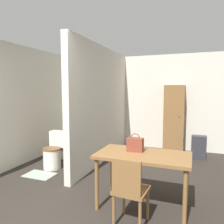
{
  "coord_description": "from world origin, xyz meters",
  "views": [
    {
      "loc": [
        1.47,
        -1.76,
        1.57
      ],
      "look_at": [
        0.13,
        1.79,
        1.19
      ],
      "focal_mm": 35.0,
      "sensor_mm": 36.0,
      "label": 1
    }
  ],
  "objects_px": {
    "toilet": "(54,152)",
    "handbag": "(135,144)",
    "dining_table": "(143,160)",
    "space_heater": "(199,147)",
    "wooden_chair": "(130,189)",
    "wooden_cabinet": "(174,119)"
  },
  "relations": [
    {
      "from": "dining_table",
      "to": "handbag",
      "type": "distance_m",
      "value": 0.23
    },
    {
      "from": "toilet",
      "to": "wooden_cabinet",
      "type": "bearing_deg",
      "value": 42.87
    },
    {
      "from": "space_heater",
      "to": "dining_table",
      "type": "bearing_deg",
      "value": -106.52
    },
    {
      "from": "dining_table",
      "to": "toilet",
      "type": "bearing_deg",
      "value": 156.87
    },
    {
      "from": "dining_table",
      "to": "toilet",
      "type": "distance_m",
      "value": 2.24
    },
    {
      "from": "wooden_chair",
      "to": "toilet",
      "type": "bearing_deg",
      "value": 150.34
    },
    {
      "from": "wooden_chair",
      "to": "wooden_cabinet",
      "type": "bearing_deg",
      "value": 90.72
    },
    {
      "from": "wooden_chair",
      "to": "handbag",
      "type": "distance_m",
      "value": 0.66
    },
    {
      "from": "dining_table",
      "to": "handbag",
      "type": "relative_size",
      "value": 4.85
    },
    {
      "from": "space_heater",
      "to": "wooden_cabinet",
      "type": "bearing_deg",
      "value": 145.95
    },
    {
      "from": "handbag",
      "to": "wooden_cabinet",
      "type": "height_order",
      "value": "wooden_cabinet"
    },
    {
      "from": "dining_table",
      "to": "space_heater",
      "type": "bearing_deg",
      "value": 73.48
    },
    {
      "from": "dining_table",
      "to": "wooden_cabinet",
      "type": "xyz_separation_m",
      "value": [
        0.15,
        2.89,
        0.2
      ]
    },
    {
      "from": "toilet",
      "to": "dining_table",
      "type": "bearing_deg",
      "value": -23.13
    },
    {
      "from": "handbag",
      "to": "toilet",
      "type": "bearing_deg",
      "value": 157.35
    },
    {
      "from": "wooden_chair",
      "to": "space_heater",
      "type": "distance_m",
      "value": 3.06
    },
    {
      "from": "wooden_cabinet",
      "to": "toilet",
      "type": "bearing_deg",
      "value": -137.13
    },
    {
      "from": "wooden_cabinet",
      "to": "handbag",
      "type": "bearing_deg",
      "value": -95.6
    },
    {
      "from": "space_heater",
      "to": "wooden_chair",
      "type": "bearing_deg",
      "value": -105.0
    },
    {
      "from": "wooden_chair",
      "to": "handbag",
      "type": "xyz_separation_m",
      "value": [
        -0.08,
        0.53,
        0.39
      ]
    },
    {
      "from": "wooden_chair",
      "to": "wooden_cabinet",
      "type": "distance_m",
      "value": 3.38
    },
    {
      "from": "toilet",
      "to": "handbag",
      "type": "relative_size",
      "value": 2.88
    }
  ]
}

